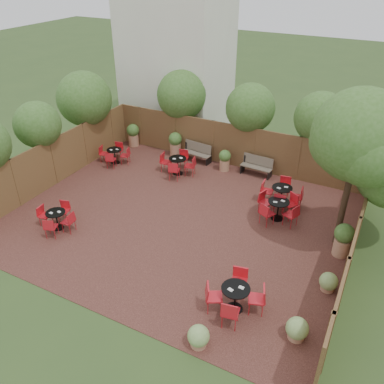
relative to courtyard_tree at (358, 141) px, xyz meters
The scene contains 13 objects.
ground 6.71m from the courtyard_tree, 167.01° to the right, with size 80.00×80.00×0.00m, color #354F23.
courtyard_paving 6.70m from the courtyard_tree, 167.01° to the right, with size 12.00×10.00×0.02m, color #3C1F18.
fence_back 7.14m from the courtyard_tree, 145.13° to the left, with size 12.00×0.08×2.00m, color #4E301C.
fence_left 11.79m from the courtyard_tree, behind, with size 0.08×10.00×2.00m, color #4E301C.
fence_right 3.12m from the courtyard_tree, 63.90° to the right, with size 0.08×10.00×2.00m, color #4E301C.
neighbour_building 11.98m from the courtyard_tree, 145.66° to the left, with size 5.00×4.00×8.00m, color silver.
overhang_foliage 7.03m from the courtyard_tree, 164.87° to the left, with size 15.69×10.43×2.51m.
courtyard_tree is the anchor object (origin of this frame).
park_bench_left 8.46m from the courtyard_tree, 154.25° to the left, with size 1.47×0.62×0.88m.
park_bench_right 6.23m from the courtyard_tree, 140.15° to the left, with size 1.42×0.54×0.86m.
bistro_tables 6.02m from the courtyard_tree, behind, with size 9.93×7.82×0.90m.
planters 7.11m from the courtyard_tree, 159.46° to the left, with size 11.55×4.68×1.17m.
low_shrubs 5.64m from the courtyard_tree, 99.78° to the right, with size 3.04×4.03×0.64m.
Camera 1 is at (6.09, -10.74, 8.60)m, focal length 37.77 mm.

